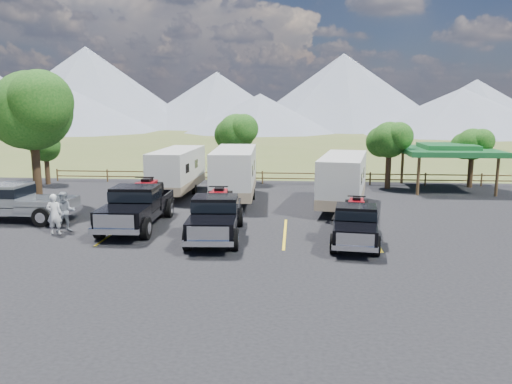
# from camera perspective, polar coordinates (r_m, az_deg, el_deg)

# --- Properties ---
(ground) EXTENTS (320.00, 320.00, 0.00)m
(ground) POSITION_cam_1_polar(r_m,az_deg,el_deg) (19.65, -2.82, -7.72)
(ground) COLOR #4E5D27
(ground) RESTS_ON ground
(asphalt_lot) EXTENTS (44.00, 34.00, 0.04)m
(asphalt_lot) POSITION_cam_1_polar(r_m,az_deg,el_deg) (22.50, -1.86, -5.34)
(asphalt_lot) COLOR black
(asphalt_lot) RESTS_ON ground
(stall_lines) EXTENTS (12.12, 5.50, 0.01)m
(stall_lines) POSITION_cam_1_polar(r_m,az_deg,el_deg) (23.46, -1.59, -4.64)
(stall_lines) COLOR yellow
(stall_lines) RESTS_ON asphalt_lot
(tree_big_nw) EXTENTS (5.54, 5.18, 7.84)m
(tree_big_nw) POSITION_cam_1_polar(r_m,az_deg,el_deg) (31.38, -24.28, 8.47)
(tree_big_nw) COLOR black
(tree_big_nw) RESTS_ON ground
(tree_ne_a) EXTENTS (3.11, 2.92, 4.76)m
(tree_ne_a) POSITION_cam_1_polar(r_m,az_deg,el_deg) (36.26, 14.97, 5.77)
(tree_ne_a) COLOR black
(tree_ne_a) RESTS_ON ground
(tree_ne_b) EXTENTS (2.77, 2.59, 4.27)m
(tree_ne_b) POSITION_cam_1_polar(r_m,az_deg,el_deg) (38.77, 23.46, 5.01)
(tree_ne_b) COLOR black
(tree_ne_b) RESTS_ON ground
(tree_north) EXTENTS (3.46, 3.24, 5.25)m
(tree_north) POSITION_cam_1_polar(r_m,az_deg,el_deg) (37.90, -2.28, 6.81)
(tree_north) COLOR black
(tree_north) RESTS_ON ground
(tree_nw_small) EXTENTS (2.59, 2.43, 3.85)m
(tree_nw_small) POSITION_cam_1_polar(r_m,az_deg,el_deg) (40.19, -22.92, 4.70)
(tree_nw_small) COLOR black
(tree_nw_small) RESTS_ON ground
(rail_fence) EXTENTS (36.12, 0.12, 1.00)m
(rail_fence) POSITION_cam_1_polar(r_m,az_deg,el_deg) (37.45, 3.80, 1.79)
(rail_fence) COLOR brown
(rail_fence) RESTS_ON ground
(pavilion) EXTENTS (6.20, 6.20, 3.22)m
(pavilion) POSITION_cam_1_polar(r_m,az_deg,el_deg) (37.24, 21.04, 4.47)
(pavilion) COLOR brown
(pavilion) RESTS_ON ground
(mountain_range) EXTENTS (209.00, 71.00, 20.00)m
(mountain_range) POSITION_cam_1_polar(r_m,az_deg,el_deg) (124.95, -0.13, 10.96)
(mountain_range) COLOR gray
(mountain_range) RESTS_ON ground
(rig_left) EXTENTS (2.49, 6.85, 2.27)m
(rig_left) POSITION_cam_1_polar(r_m,az_deg,el_deg) (25.06, -13.40, -1.40)
(rig_left) COLOR black
(rig_left) RESTS_ON asphalt_lot
(rig_center) EXTENTS (2.54, 6.48, 2.13)m
(rig_center) POSITION_cam_1_polar(r_m,az_deg,el_deg) (22.59, -4.60, -2.58)
(rig_center) COLOR black
(rig_center) RESTS_ON asphalt_lot
(rig_right) EXTENTS (2.49, 5.73, 1.85)m
(rig_right) POSITION_cam_1_polar(r_m,az_deg,el_deg) (22.11, 11.33, -3.37)
(rig_right) COLOR black
(rig_right) RESTS_ON asphalt_lot
(trailer_left) EXTENTS (2.46, 8.64, 3.00)m
(trailer_left) POSITION_cam_1_polar(r_m,az_deg,el_deg) (33.19, -8.97, 2.36)
(trailer_left) COLOR silver
(trailer_left) RESTS_ON asphalt_lot
(trailer_center) EXTENTS (2.73, 9.28, 3.22)m
(trailer_center) POSITION_cam_1_polar(r_m,az_deg,el_deg) (30.81, -2.47, 2.10)
(trailer_center) COLOR silver
(trailer_center) RESTS_ON asphalt_lot
(trailer_right) EXTENTS (3.49, 8.83, 3.05)m
(trailer_right) POSITION_cam_1_polar(r_m,az_deg,el_deg) (28.96, 9.89, 1.27)
(trailer_right) COLOR silver
(trailer_right) RESTS_ON asphalt_lot
(pickup_silver) EXTENTS (6.51, 2.45, 1.93)m
(pickup_silver) POSITION_cam_1_polar(r_m,az_deg,el_deg) (28.38, -25.95, -1.01)
(pickup_silver) COLOR gray
(pickup_silver) RESTS_ON asphalt_lot
(person_a) EXTENTS (0.75, 0.54, 1.89)m
(person_a) POSITION_cam_1_polar(r_m,az_deg,el_deg) (24.78, -22.06, -2.35)
(person_a) COLOR white
(person_a) RESTS_ON asphalt_lot
(person_b) EXTENTS (1.15, 1.05, 1.90)m
(person_b) POSITION_cam_1_polar(r_m,az_deg,el_deg) (25.09, -21.00, -2.12)
(person_b) COLOR gray
(person_b) RESTS_ON asphalt_lot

